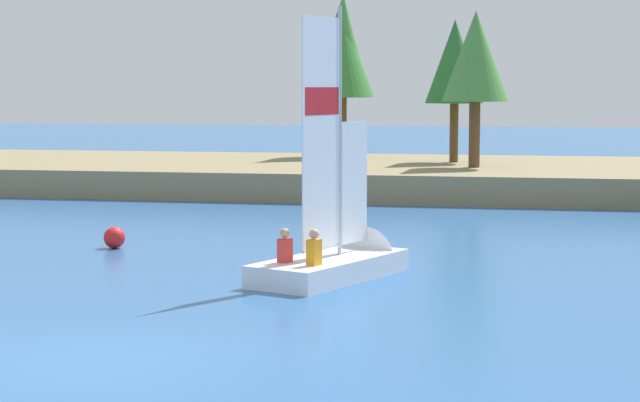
{
  "coord_description": "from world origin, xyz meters",
  "views": [
    {
      "loc": [
        6.39,
        -15.33,
        3.98
      ],
      "look_at": [
        1.02,
        11.89,
        1.2
      ],
      "focal_mm": 64.19,
      "sensor_mm": 36.0,
      "label": 1
    }
  ],
  "objects": [
    {
      "name": "shoreline_tree_midleft",
      "position": [
        -2.04,
        32.4,
        5.88
      ],
      "size": [
        2.07,
        2.07,
        6.9
      ],
      "color": "brown",
      "rests_on": "shore_bank"
    },
    {
      "name": "shoreline_tree_left",
      "position": [
        -2.17,
        32.32,
        5.42
      ],
      "size": [
        2.94,
        2.94,
        6.38
      ],
      "color": "brown",
      "rests_on": "shore_bank"
    },
    {
      "name": "channel_buoy",
      "position": [
        -4.02,
        11.15,
        0.27
      ],
      "size": [
        0.53,
        0.53,
        0.53
      ],
      "primitive_type": "sphere",
      "color": "red",
      "rests_on": "ground"
    },
    {
      "name": "sailboat",
      "position": [
        2.32,
        8.41,
        0.4
      ],
      "size": [
        3.07,
        4.63,
        6.12
      ],
      "rotation": [
        0.0,
        0.0,
        1.18
      ],
      "color": "white",
      "rests_on": "ground"
    },
    {
      "name": "shore_bank",
      "position": [
        0.0,
        28.75,
        0.5
      ],
      "size": [
        80.0,
        12.29,
        1.01
      ],
      "primitive_type": "cube",
      "color": "#897A56",
      "rests_on": "ground"
    },
    {
      "name": "shoreline_tree_centre",
      "position": [
        2.85,
        29.9,
        4.92
      ],
      "size": [
        2.32,
        2.32,
        5.59
      ],
      "color": "brown",
      "rests_on": "shore_bank"
    },
    {
      "name": "ground_plane",
      "position": [
        0.0,
        0.0,
        0.0
      ],
      "size": [
        200.0,
        200.0,
        0.0
      ],
      "primitive_type": "plane",
      "color": "#2D609E"
    },
    {
      "name": "shoreline_tree_midright",
      "position": [
        3.82,
        27.13,
        5.04
      ],
      "size": [
        2.47,
        2.47,
        5.74
      ],
      "color": "brown",
      "rests_on": "shore_bank"
    }
  ]
}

